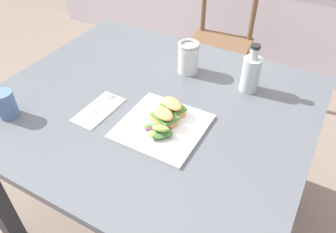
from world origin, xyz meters
TOP-DOWN VIEW (x-y plane):
  - ground_plane at (0.00, 0.00)m, footprint 7.64×7.64m
  - dining_table at (0.15, 0.04)m, footprint 1.18×1.03m
  - chair_wooden_far at (0.01, 1.13)m, footprint 0.44×0.44m
  - plate_lunch at (0.26, -0.06)m, footprint 0.28×0.28m
  - sandwich_half_front at (0.26, -0.05)m, footprint 0.10×0.09m
  - sandwich_half_back at (0.26, 0.01)m, footprint 0.10×0.09m
  - salad_mixed_greens at (0.27, -0.10)m, footprint 0.12×0.09m
  - napkin_folded at (0.01, -0.09)m, footprint 0.10×0.20m
  - fork_on_napkin at (0.01, -0.08)m, footprint 0.03×0.19m
  - bottle_cold_brew at (0.44, 0.30)m, footprint 0.07×0.07m
  - mason_jar_iced_tea at (0.18, 0.30)m, footprint 0.09×0.09m
  - cup_extra_side at (-0.25, -0.27)m, footprint 0.07×0.07m

SIDE VIEW (x-z plane):
  - ground_plane at x=0.00m, z-range 0.00..0.00m
  - chair_wooden_far at x=0.01m, z-range 0.01..0.88m
  - dining_table at x=0.15m, z-range 0.25..0.99m
  - napkin_folded at x=0.01m, z-range 0.74..0.74m
  - plate_lunch at x=0.26m, z-range 0.74..0.75m
  - fork_on_napkin at x=0.01m, z-range 0.74..0.75m
  - salad_mixed_greens at x=0.27m, z-range 0.75..0.79m
  - sandwich_half_front at x=0.26m, z-range 0.75..0.81m
  - sandwich_half_back at x=0.26m, z-range 0.75..0.81m
  - cup_extra_side at x=-0.25m, z-range 0.74..0.84m
  - mason_jar_iced_tea at x=0.18m, z-range 0.73..0.87m
  - bottle_cold_brew at x=0.44m, z-range 0.71..0.90m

